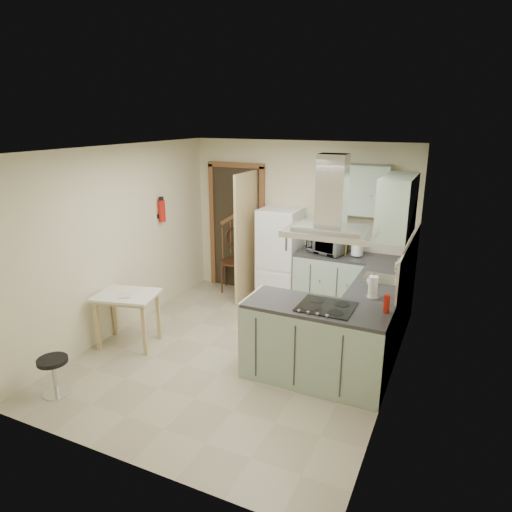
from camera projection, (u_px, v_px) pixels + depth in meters
The scene contains 28 objects.
floor at pixel (240, 353), 5.72m from camera, with size 4.20×4.20×0.00m, color tan.
ceiling at pixel (238, 149), 4.99m from camera, with size 4.20×4.20×0.00m, color silver.
back_wall at pixel (300, 222), 7.17m from camera, with size 3.60×3.60×0.00m, color beige.
left_wall at pixel (119, 241), 6.08m from camera, with size 4.20×4.20×0.00m, color beige.
right_wall at pixel (397, 280), 4.63m from camera, with size 4.20×4.20×0.00m, color beige.
doorway at pixel (237, 228), 7.65m from camera, with size 1.10×0.12×2.10m, color brown.
fridge at pixel (280, 256), 7.14m from camera, with size 0.60×0.60×1.50m, color white.
counter_back at pixel (333, 282), 6.88m from camera, with size 1.08×0.60×0.90m, color #9EB2A0.
counter_right at pixel (381, 307), 5.96m from camera, with size 0.60×1.95×0.90m, color #9EB2A0.
splashback at pixel (360, 235), 6.81m from camera, with size 1.68×0.02×0.50m, color beige.
wall_cabinet_back at pixel (360, 189), 6.46m from camera, with size 0.85×0.35×0.70m, color #9EB2A0.
wall_cabinet_right at pixel (397, 206), 5.26m from camera, with size 0.35×0.90×0.70m, color #9EB2A0.
peninsula at pixel (316, 343), 5.02m from camera, with size 1.55×0.65×0.90m, color #9EB2A0.
hob at pixel (326, 307), 4.85m from camera, with size 0.58×0.50×0.01m, color black.
extractor_hood at pixel (330, 232), 4.61m from camera, with size 0.90×0.55×0.10m, color silver.
sink at pixel (381, 279), 5.68m from camera, with size 0.45×0.40×0.01m, color silver.
fire_extinguisher at pixel (162, 211), 6.76m from camera, with size 0.10×0.10×0.32m, color #B2140F.
drop_leaf_table at pixel (129, 319), 5.85m from camera, with size 0.75×0.56×0.70m, color tan.
bentwood_chair at pixel (234, 262), 7.67m from camera, with size 0.44×0.44×1.00m, color #4A1D18.
stool at pixel (55, 376), 4.82m from camera, with size 0.31×0.31×0.42m, color black.
microwave at pixel (328, 243), 6.74m from camera, with size 0.54×0.36×0.30m, color black.
kettle at pixel (357, 248), 6.57m from camera, with size 0.17×0.17×0.25m, color white.
cereal_box at pixel (345, 244), 6.71m from camera, with size 0.07×0.19×0.28m, color gold.
soap_bottle at pixel (398, 265), 5.96m from camera, with size 0.08×0.08×0.17m, color silver.
paper_towel at pixel (373, 287), 5.07m from camera, with size 0.10×0.10×0.26m, color white.
cup at pixel (372, 282), 5.44m from camera, with size 0.12×0.12×0.09m, color silver.
red_bottle at pixel (387, 304), 4.70m from camera, with size 0.07×0.07×0.19m, color #A51B0E.
book at pixel (119, 293), 5.66m from camera, with size 0.14×0.20×0.09m, color #A44F36.
Camera 1 is at (2.33, -4.55, 2.85)m, focal length 32.00 mm.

